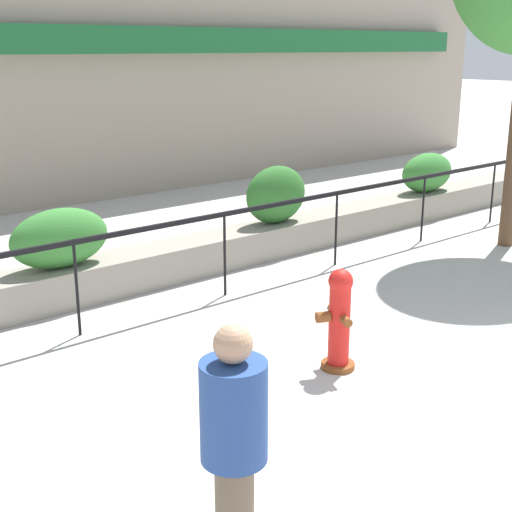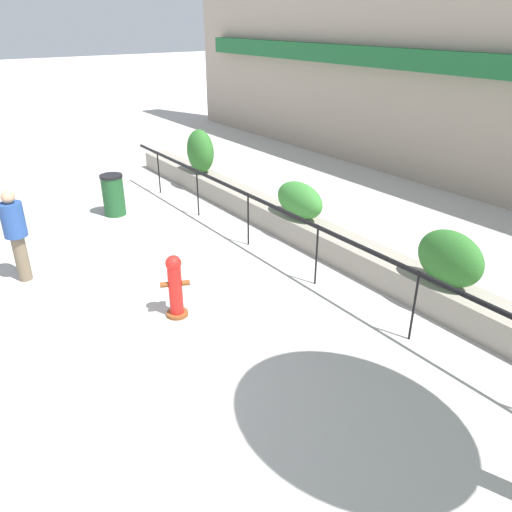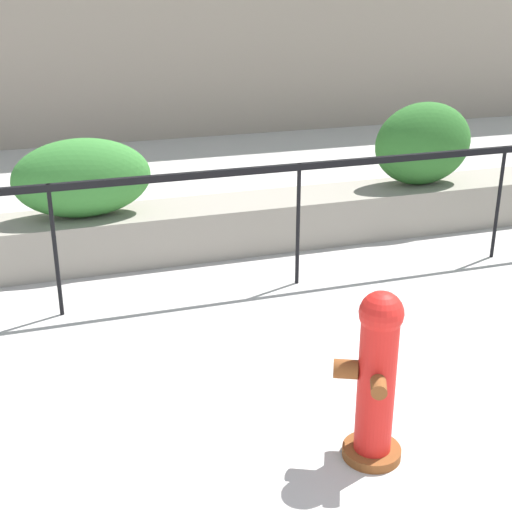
% 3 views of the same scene
% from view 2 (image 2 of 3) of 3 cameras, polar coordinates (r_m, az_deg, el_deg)
% --- Properties ---
extents(ground_plane, '(120.00, 120.00, 0.00)m').
position_cam_2_polar(ground_plane, '(7.41, -23.76, -13.61)').
color(ground_plane, '#BCB7B2').
extents(planter_wall_low, '(18.00, 0.70, 0.50)m').
position_cam_2_polar(planter_wall_low, '(9.83, 11.60, -0.02)').
color(planter_wall_low, gray).
rests_on(planter_wall_low, ground).
extents(fence_railing_segment, '(15.00, 0.05, 1.15)m').
position_cam_2_polar(fence_railing_segment, '(8.80, 7.08, 2.67)').
color(fence_railing_segment, black).
rests_on(fence_railing_segment, ground).
extents(hedge_bush_0, '(0.99, 0.64, 1.18)m').
position_cam_2_polar(hedge_bush_0, '(14.07, -6.39, 11.82)').
color(hedge_bush_0, '#2D6B28').
rests_on(hedge_bush_0, planter_wall_low).
extents(hedge_bush_1, '(1.32, 0.59, 0.77)m').
position_cam_2_polar(hedge_bush_1, '(10.78, 4.99, 6.40)').
color(hedge_bush_1, '#387F33').
rests_on(hedge_bush_1, planter_wall_low).
extents(hedge_bush_2, '(1.15, 0.56, 0.92)m').
position_cam_2_polar(hedge_bush_2, '(8.50, 21.28, -0.25)').
color(hedge_bush_2, '#2D6B28').
rests_on(hedge_bush_2, planter_wall_low).
extents(fire_hydrant, '(0.48, 0.47, 1.08)m').
position_cam_2_polar(fire_hydrant, '(8.08, -9.23, -3.36)').
color(fire_hydrant, brown).
rests_on(fire_hydrant, ground).
extents(pedestrian, '(0.46, 0.46, 1.73)m').
position_cam_2_polar(pedestrian, '(9.88, -25.80, 2.65)').
color(pedestrian, brown).
rests_on(pedestrian, ground).
extents(trash_bin, '(0.55, 0.55, 1.01)m').
position_cam_2_polar(trash_bin, '(12.72, -16.00, 6.74)').
color(trash_bin, '#1E5128').
rests_on(trash_bin, ground).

